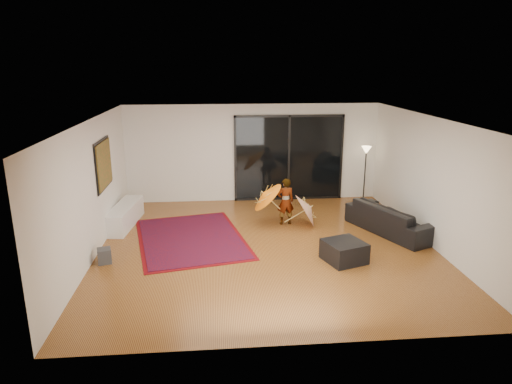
{
  "coord_description": "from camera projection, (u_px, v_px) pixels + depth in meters",
  "views": [
    {
      "loc": [
        -1.03,
        -8.93,
        3.78
      ],
      "look_at": [
        -0.19,
        0.44,
        1.1
      ],
      "focal_mm": 32.0,
      "sensor_mm": 36.0,
      "label": 1
    }
  ],
  "objects": [
    {
      "name": "wall_front",
      "position": [
        298.0,
        255.0,
        5.96
      ],
      "size": [
        7.0,
        0.0,
        7.0
      ],
      "primitive_type": "plane",
      "rotation": [
        -1.57,
        0.0,
        0.0
      ],
      "color": "silver",
      "rests_on": "floor"
    },
    {
      "name": "wall_left",
      "position": [
        92.0,
        190.0,
        9.01
      ],
      "size": [
        0.0,
        7.0,
        7.0
      ],
      "primitive_type": "plane",
      "rotation": [
        1.57,
        0.0,
        1.57
      ],
      "color": "silver",
      "rests_on": "floor"
    },
    {
      "name": "speaker",
      "position": [
        104.0,
        256.0,
        8.89
      ],
      "size": [
        0.31,
        0.31,
        0.29
      ],
      "primitive_type": "cube",
      "rotation": [
        0.0,
        0.0,
        0.26
      ],
      "color": "#424244",
      "rests_on": "floor"
    },
    {
      "name": "ottoman",
      "position": [
        344.0,
        251.0,
        8.96
      ],
      "size": [
        0.91,
        0.91,
        0.41
      ],
      "primitive_type": "cube",
      "rotation": [
        0.0,
        0.0,
        0.33
      ],
      "color": "black",
      "rests_on": "floor"
    },
    {
      "name": "painting",
      "position": [
        104.0,
        164.0,
        9.89
      ],
      "size": [
        0.04,
        1.28,
        1.08
      ],
      "color": "black",
      "rests_on": "wall_left"
    },
    {
      "name": "persian_rug",
      "position": [
        191.0,
        238.0,
        10.15
      ],
      "size": [
        2.84,
        3.53,
        0.02
      ],
      "rotation": [
        0.0,
        0.0,
        0.21
      ],
      "color": "#62080D",
      "rests_on": "floor"
    },
    {
      "name": "sofa",
      "position": [
        391.0,
        218.0,
        10.46
      ],
      "size": [
        1.71,
        2.41,
        0.66
      ],
      "primitive_type": "imported",
      "rotation": [
        0.0,
        0.0,
        1.98
      ],
      "color": "black",
      "rests_on": "floor"
    },
    {
      "name": "floor",
      "position": [
        267.0,
        247.0,
        9.68
      ],
      "size": [
        7.0,
        7.0,
        0.0
      ],
      "primitive_type": "plane",
      "color": "#986229",
      "rests_on": "ground"
    },
    {
      "name": "wall_right",
      "position": [
        432.0,
        182.0,
        9.61
      ],
      "size": [
        0.0,
        7.0,
        7.0
      ],
      "primitive_type": "plane",
      "rotation": [
        1.57,
        0.0,
        -1.57
      ],
      "color": "silver",
      "rests_on": "floor"
    },
    {
      "name": "wall_back",
      "position": [
        253.0,
        153.0,
        12.67
      ],
      "size": [
        7.0,
        0.0,
        7.0
      ],
      "primitive_type": "plane",
      "rotation": [
        1.57,
        0.0,
        0.0
      ],
      "color": "silver",
      "rests_on": "floor"
    },
    {
      "name": "floor_lamp",
      "position": [
        366.0,
        158.0,
        12.6
      ],
      "size": [
        0.27,
        0.27,
        1.56
      ],
      "color": "black",
      "rests_on": "floor"
    },
    {
      "name": "child",
      "position": [
        285.0,
        201.0,
        10.92
      ],
      "size": [
        0.45,
        0.33,
        1.14
      ],
      "primitive_type": "imported",
      "rotation": [
        0.0,
        0.0,
        3.28
      ],
      "color": "#999999",
      "rests_on": "floor"
    },
    {
      "name": "parasol_orange",
      "position": [
        263.0,
        196.0,
        10.78
      ],
      "size": [
        0.73,
        0.85,
        0.88
      ],
      "rotation": [
        0.0,
        -0.77,
        0.0
      ],
      "color": "orange",
      "rests_on": "child"
    },
    {
      "name": "parasol_white",
      "position": [
        311.0,
        205.0,
        10.85
      ],
      "size": [
        0.6,
        0.87,
        0.94
      ],
      "rotation": [
        0.0,
        1.04,
        0.0
      ],
      "color": "beige",
      "rests_on": "floor"
    },
    {
      "name": "ceiling",
      "position": [
        268.0,
        120.0,
        8.94
      ],
      "size": [
        7.0,
        7.0,
        0.0
      ],
      "primitive_type": "plane",
      "rotation": [
        3.14,
        0.0,
        0.0
      ],
      "color": "white",
      "rests_on": "wall_back"
    },
    {
      "name": "media_console",
      "position": [
        125.0,
        215.0,
        10.92
      ],
      "size": [
        0.65,
        1.83,
        0.5
      ],
      "primitive_type": "cube",
      "rotation": [
        0.0,
        0.0,
        -0.11
      ],
      "color": "white",
      "rests_on": "floor"
    },
    {
      "name": "sliding_door",
      "position": [
        289.0,
        158.0,
        12.76
      ],
      "size": [
        3.06,
        0.07,
        2.4
      ],
      "color": "black",
      "rests_on": "wall_back"
    }
  ]
}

